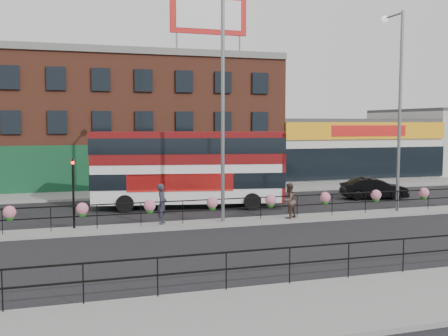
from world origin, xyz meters
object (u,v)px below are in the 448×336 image
object	(u,v)px
lamp_column_west	(221,82)
lamp_column_east	(397,94)
double_decker_bus	(189,161)
car	(374,188)
pedestrian_b	(289,201)
pedestrian_a	(162,204)

from	to	relation	value
lamp_column_west	lamp_column_east	bearing A→B (deg)	0.86
double_decker_bus	car	world-z (taller)	double_decker_bus
double_decker_bus	car	xyz separation A→B (m)	(12.33, -0.12, -2.04)
lamp_column_west	lamp_column_east	xyz separation A→B (m)	(10.08, 0.15, -0.39)
car	double_decker_bus	bearing A→B (deg)	104.37
lamp_column_east	pedestrian_b	bearing A→B (deg)	-175.11
car	lamp_column_east	bearing A→B (deg)	173.92
double_decker_bus	car	distance (m)	12.50
pedestrian_b	lamp_column_west	xyz separation A→B (m)	(-3.47, 0.41, 5.90)
lamp_column_west	pedestrian_a	bearing A→B (deg)	-179.96
pedestrian_a	lamp_column_west	world-z (taller)	lamp_column_west
car	lamp_column_east	distance (m)	7.80
pedestrian_a	lamp_column_west	size ratio (longest dim) A/B	0.17
pedestrian_b	lamp_column_east	size ratio (longest dim) A/B	0.16
lamp_column_west	pedestrian_b	bearing A→B (deg)	-6.81
lamp_column_east	double_decker_bus	bearing A→B (deg)	154.82
pedestrian_b	lamp_column_west	world-z (taller)	lamp_column_west
pedestrian_a	lamp_column_east	distance (m)	14.12
car	pedestrian_b	world-z (taller)	pedestrian_b
pedestrian_b	lamp_column_west	size ratio (longest dim) A/B	0.16
double_decker_bus	lamp_column_west	xyz separation A→B (m)	(0.40, -5.08, 4.20)
car	pedestrian_b	bearing A→B (deg)	137.33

